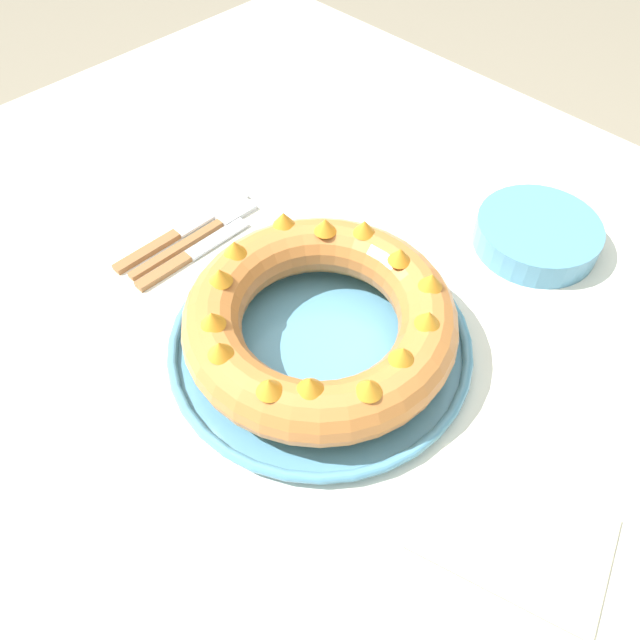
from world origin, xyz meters
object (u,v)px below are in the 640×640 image
object	(u,v)px
serving_dish	(320,343)
side_bowl	(537,235)
serving_knife	(175,235)
fork	(204,233)
napkin	(514,534)
cake_knife	(186,258)
bundt_cake	(320,319)

from	to	relation	value
serving_dish	side_bowl	world-z (taller)	side_bowl
side_bowl	serving_knife	bearing A→B (deg)	-136.76
fork	side_bowl	bearing A→B (deg)	40.88
serving_dish	napkin	size ratio (longest dim) A/B	2.02
fork	serving_knife	world-z (taller)	serving_knife
fork	cake_knife	size ratio (longest dim) A/B	1.16
serving_knife	napkin	size ratio (longest dim) A/B	1.26
bundt_cake	napkin	xyz separation A→B (m)	(0.29, -0.03, -0.05)
bundt_cake	cake_knife	size ratio (longest dim) A/B	1.73
serving_knife	cake_knife	xyz separation A→B (m)	(0.05, -0.02, 0.00)
bundt_cake	side_bowl	bearing A→B (deg)	76.16
bundt_cake	napkin	size ratio (longest dim) A/B	1.76
cake_knife	fork	bearing A→B (deg)	116.48
side_bowl	cake_knife	bearing A→B (deg)	-131.51
fork	side_bowl	size ratio (longest dim) A/B	1.26
fork	cake_knife	distance (m)	0.05
fork	napkin	distance (m)	0.54
side_bowl	bundt_cake	bearing A→B (deg)	-103.84
serving_knife	side_bowl	size ratio (longest dim) A/B	1.35
serving_dish	side_bowl	size ratio (longest dim) A/B	2.16
bundt_cake	fork	xyz separation A→B (m)	(-0.25, 0.03, -0.05)
cake_knife	bundt_cake	bearing A→B (deg)	6.38
fork	side_bowl	xyz separation A→B (m)	(0.33, 0.30, 0.02)
bundt_cake	cake_knife	world-z (taller)	bundt_cake
bundt_cake	serving_knife	size ratio (longest dim) A/B	1.40
cake_knife	napkin	bearing A→B (deg)	0.45
serving_dish	fork	size ratio (longest dim) A/B	1.71
cake_knife	napkin	xyz separation A→B (m)	(0.52, -0.00, -0.00)
fork	cake_knife	xyz separation A→B (m)	(0.02, -0.05, 0.00)
serving_dish	napkin	xyz separation A→B (m)	(0.29, -0.03, -0.01)
serving_dish	bundt_cake	bearing A→B (deg)	-77.32
serving_knife	napkin	xyz separation A→B (m)	(0.56, -0.02, -0.00)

